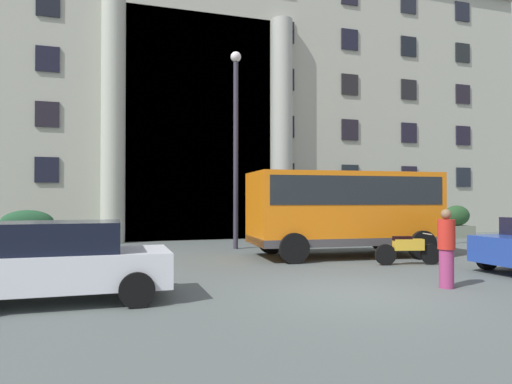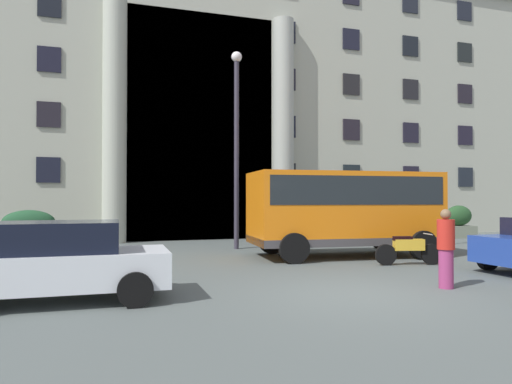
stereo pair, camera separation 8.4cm
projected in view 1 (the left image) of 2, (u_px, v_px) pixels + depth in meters
ground_plane at (357, 297)px, 9.14m from camera, size 80.00×64.00×0.12m
office_building_facade at (196, 107)px, 25.88m from camera, size 35.65×9.76×14.13m
orange_minibus at (343, 206)px, 15.23m from camera, size 6.19×3.11×2.75m
bus_stop_sign at (434, 203)px, 18.53m from camera, size 0.44×0.08×2.82m
hedge_planter_far_west at (27, 232)px, 16.61m from camera, size 1.86×0.84×1.49m
hedge_planter_entrance_right at (457, 222)px, 22.68m from camera, size 1.45×0.92×1.58m
hedge_planter_entrance_left at (321, 226)px, 20.40m from camera, size 1.86×0.82×1.48m
white_taxi_kerbside at (59, 261)px, 8.46m from camera, size 3.97×1.96×1.47m
motorcycle_near_kerb at (407, 249)px, 13.24m from camera, size 1.93×0.66×0.89m
pedestrian_child_trailing at (446, 248)px, 9.81m from camera, size 0.36×0.36×1.67m
lamppost_plaza_centre at (236, 134)px, 17.57m from camera, size 0.40×0.40×7.50m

